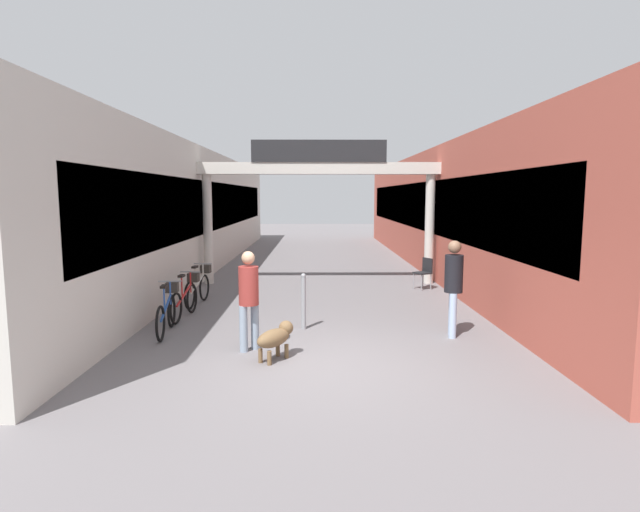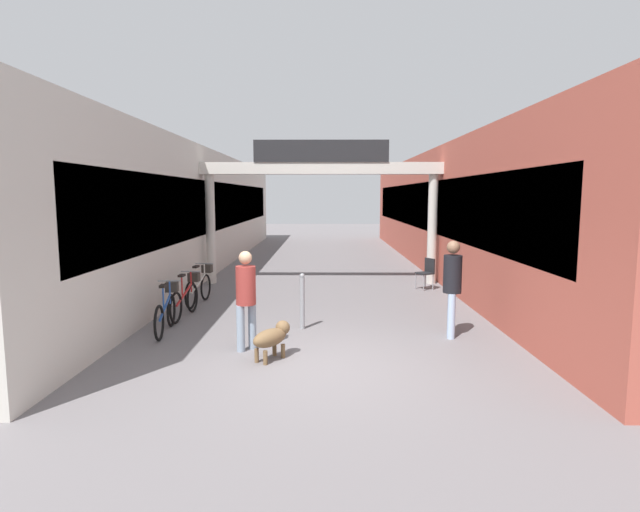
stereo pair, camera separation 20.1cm
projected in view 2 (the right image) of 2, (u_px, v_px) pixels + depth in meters
ground_plane at (318, 366)px, 7.82m from camera, size 80.00×80.00×0.00m
storefront_left at (185, 211)px, 18.54m from camera, size 3.00×26.00×4.18m
storefront_right at (459, 211)px, 18.44m from camera, size 3.00×26.00×4.18m
arcade_sign_gateway at (321, 183)px, 14.85m from camera, size 7.40×0.47×4.28m
pedestrian_with_dog at (246, 294)px, 8.53m from camera, size 0.48×0.48×1.73m
pedestrian_companion at (452, 282)px, 9.32m from camera, size 0.41×0.41×1.83m
dog_on_leash at (273, 337)px, 8.12m from camera, size 0.69×0.81×0.59m
bicycle_blue_nearest at (167, 310)px, 9.76m from camera, size 0.46×1.69×0.98m
bicycle_red_second at (186, 297)px, 11.00m from camera, size 0.46×1.69×0.98m
bicycle_silver_third at (200, 286)px, 12.33m from camera, size 0.46×1.68×0.98m
bollard_post_metal at (302, 301)px, 9.95m from camera, size 0.10×0.10×1.13m
cafe_chair_black_nearer at (427, 271)px, 14.19m from camera, size 0.54×0.54×0.89m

